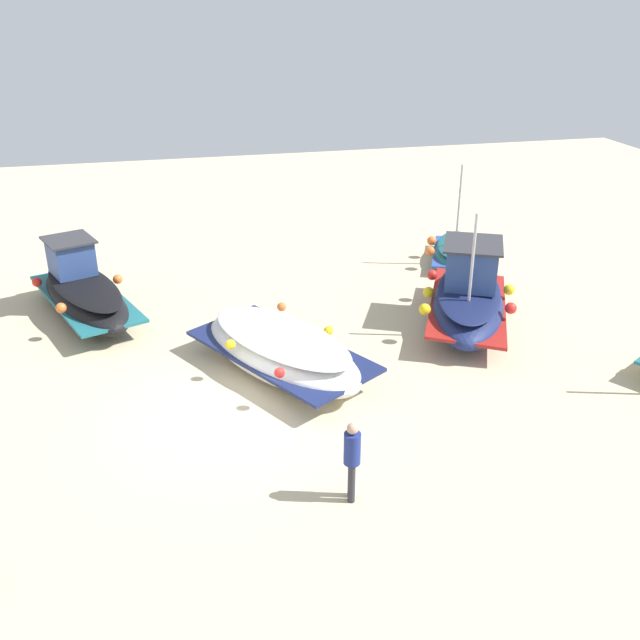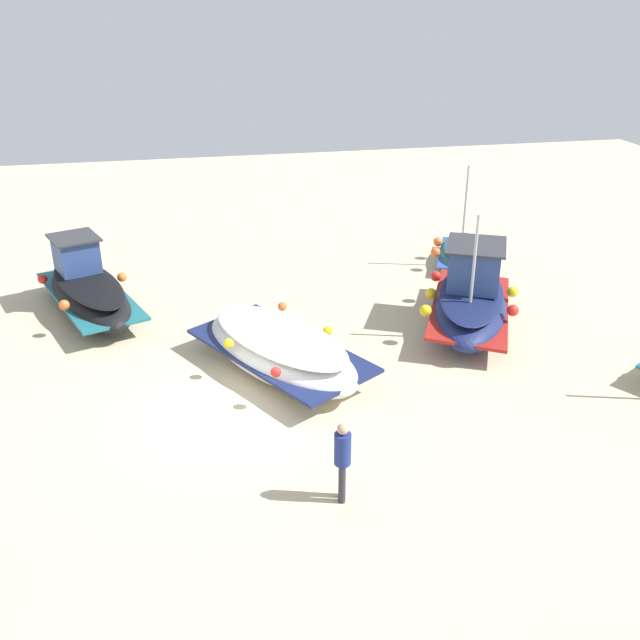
{
  "view_description": "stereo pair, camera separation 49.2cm",
  "coord_description": "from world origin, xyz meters",
  "px_view_note": "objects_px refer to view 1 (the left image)",
  "views": [
    {
      "loc": [
        1.39,
        14.02,
        8.83
      ],
      "look_at": [
        -2.56,
        -2.56,
        0.9
      ],
      "focal_mm": 40.05,
      "sensor_mm": 36.0,
      "label": 1
    },
    {
      "loc": [
        0.91,
        14.12,
        8.83
      ],
      "look_at": [
        -2.56,
        -2.56,
        0.9
      ],
      "focal_mm": 40.05,
      "sensor_mm": 36.0,
      "label": 2
    }
  ],
  "objects_px": {
    "fishing_boat_0": "(84,293)",
    "fishing_boat_5": "(469,298)",
    "person_walking": "(352,456)",
    "fishing_boat_1": "(281,350)",
    "fishing_boat_4": "(455,251)"
  },
  "relations": [
    {
      "from": "fishing_boat_1",
      "to": "fishing_boat_4",
      "type": "distance_m",
      "value": 9.82
    },
    {
      "from": "fishing_boat_0",
      "to": "person_walking",
      "type": "xyz_separation_m",
      "value": [
        -5.38,
        9.97,
        0.27
      ]
    },
    {
      "from": "fishing_boat_0",
      "to": "fishing_boat_4",
      "type": "relative_size",
      "value": 1.5
    },
    {
      "from": "person_walking",
      "to": "fishing_boat_1",
      "type": "bearing_deg",
      "value": 108.35
    },
    {
      "from": "fishing_boat_4",
      "to": "fishing_boat_5",
      "type": "distance_m",
      "value": 5.14
    },
    {
      "from": "fishing_boat_0",
      "to": "fishing_boat_1",
      "type": "relative_size",
      "value": 0.99
    },
    {
      "from": "fishing_boat_0",
      "to": "fishing_boat_5",
      "type": "relative_size",
      "value": 0.99
    },
    {
      "from": "fishing_boat_0",
      "to": "fishing_boat_1",
      "type": "distance_m",
      "value": 6.89
    },
    {
      "from": "person_walking",
      "to": "fishing_boat_0",
      "type": "bearing_deg",
      "value": 132.7
    },
    {
      "from": "fishing_boat_5",
      "to": "fishing_boat_0",
      "type": "bearing_deg",
      "value": 99.18
    },
    {
      "from": "fishing_boat_0",
      "to": "fishing_boat_4",
      "type": "xyz_separation_m",
      "value": [
        -12.46,
        -1.68,
        -0.29
      ]
    },
    {
      "from": "fishing_boat_0",
      "to": "person_walking",
      "type": "distance_m",
      "value": 11.33
    },
    {
      "from": "fishing_boat_1",
      "to": "fishing_boat_5",
      "type": "relative_size",
      "value": 1.0
    },
    {
      "from": "fishing_boat_4",
      "to": "person_walking",
      "type": "relative_size",
      "value": 2.23
    },
    {
      "from": "fishing_boat_0",
      "to": "fishing_boat_4",
      "type": "bearing_deg",
      "value": -103.27
    }
  ]
}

